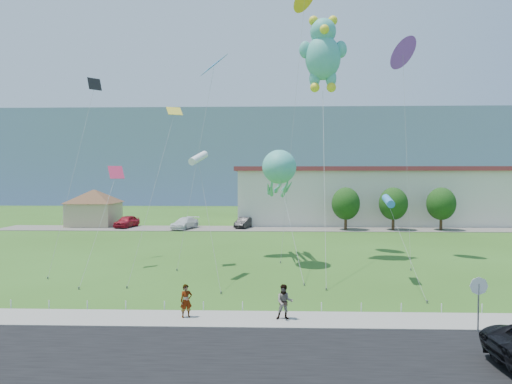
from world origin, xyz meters
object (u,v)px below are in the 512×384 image
parked_car_red (127,221)px  teddy_bear_kite (323,52)px  octopus_kite (279,175)px  pavilion (94,204)px  warehouse (443,195)px  pedestrian_right (285,302)px  parked_car_white (185,223)px  parked_car_black (244,222)px  stop_sign (479,291)px  pedestrian_left (186,301)px

parked_car_red → teddy_bear_kite: size_ratio=0.23×
parked_car_red → octopus_kite: 31.74m
pavilion → parked_car_red: size_ratio=1.99×
warehouse → pedestrian_right: 53.12m
parked_car_red → parked_car_white: bearing=0.5°
parked_car_red → parked_car_black: parked_car_red is taller
stop_sign → pedestrian_right: bearing=170.6°
pavilion → teddy_bear_kite: (28.73, -24.20, 14.08)m
pavilion → pedestrian_right: 47.95m
stop_sign → pavilion: bearing=128.4°
pedestrian_left → parked_car_white: size_ratio=0.32×
pedestrian_left → teddy_bear_kite: (8.36, 16.44, 16.21)m
pedestrian_right → teddy_bear_kite: size_ratio=0.08×
parked_car_red → parked_car_white: size_ratio=0.92×
pedestrian_left → parked_car_red: pedestrian_left is taller
parked_car_black → warehouse: bearing=30.4°
parked_car_red → pedestrian_left: bearing=-57.7°
warehouse → parked_car_black: bearing=-164.5°
pedestrian_left → octopus_kite: (4.72, 14.49, 6.05)m
pedestrian_left → octopus_kite: bearing=49.3°
pavilion → parked_car_white: bearing=-15.2°
pavilion → parked_car_black: size_ratio=2.22×
pedestrian_left → teddy_bear_kite: 24.55m
pavilion → parked_car_black: pavilion is taller
pavilion → warehouse: size_ratio=0.15×
parked_car_black → octopus_kite: 25.19m
warehouse → pedestrian_right: warehouse is taller
teddy_bear_kite → pavilion: bearing=139.9°
pedestrian_right → stop_sign: bearing=-9.8°
octopus_kite → pedestrian_left: bearing=-108.0°
stop_sign → parked_car_white: stop_sign is taller
stop_sign → pedestrian_left: size_ratio=1.57×
parked_car_white → octopus_kite: (11.81, -22.53, 6.16)m
pavilion → parked_car_black: 21.09m
stop_sign → parked_car_black: stop_sign is taller
parked_car_red → parked_car_white: parked_car_red is taller
pavilion → pedestrian_left: (20.36, -40.63, -2.13)m
pedestrian_right → parked_car_red: 43.46m
pavilion → parked_car_red: bearing=-22.3°
parked_car_black → octopus_kite: octopus_kite is taller
warehouse → teddy_bear_kite: 39.15m
stop_sign → warehouse: bearing=71.1°
pedestrian_right → octopus_kite: octopus_kite is taller
parked_car_white → parked_car_black: parked_car_white is taller
warehouse → octopus_kite: size_ratio=4.87×
pavilion → parked_car_white: (13.27, -3.61, -2.24)m
warehouse → teddy_bear_kite: teddy_bear_kite is taller
warehouse → pedestrian_left: bearing=-122.4°
pedestrian_right → warehouse: bearing=61.6°
pedestrian_left → pedestrian_right: bearing=-24.8°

